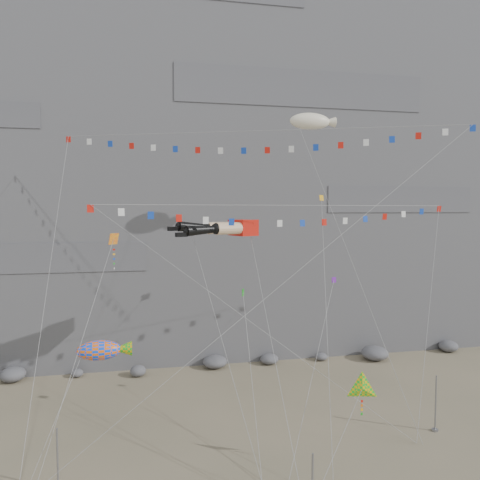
{
  "coord_description": "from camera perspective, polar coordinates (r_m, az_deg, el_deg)",
  "views": [
    {
      "loc": [
        -7.23,
        -31.36,
        16.84
      ],
      "look_at": [
        1.09,
        9.0,
        14.15
      ],
      "focal_mm": 35.0,
      "sensor_mm": 36.0,
      "label": 1
    }
  ],
  "objects": [
    {
      "name": "talus_boulders",
      "position": [
        51.52,
        -3.08,
        -14.64
      ],
      "size": [
        60.0,
        3.0,
        1.2
      ],
      "primitive_type": null,
      "color": "slate",
      "rests_on": "ground"
    },
    {
      "name": "small_kite_b",
      "position": [
        38.31,
        11.27,
        -5.28
      ],
      "size": [
        7.53,
        10.23,
        16.32
      ],
      "color": "#6D1CA4",
      "rests_on": "ground"
    },
    {
      "name": "blimp_windsock",
      "position": [
        44.25,
        8.54,
        14.06
      ],
      "size": [
        6.74,
        12.72,
        27.87
      ],
      "color": "#F8EDCC",
      "rests_on": "ground"
    },
    {
      "name": "anchor_pole_left",
      "position": [
        32.85,
        -21.35,
        -23.6
      ],
      "size": [
        0.12,
        0.12,
        3.77
      ],
      "primitive_type": "cylinder",
      "color": "gray",
      "rests_on": "ground"
    },
    {
      "name": "fish_windsock",
      "position": [
        33.46,
        -16.82,
        -12.76
      ],
      "size": [
        6.12,
        4.39,
        9.17
      ],
      "color": "#FF640D",
      "rests_on": "ground"
    },
    {
      "name": "small_kite_a",
      "position": [
        38.71,
        -5.79,
        0.39
      ],
      "size": [
        3.56,
        13.61,
        19.99
      ],
      "color": "orange",
      "rests_on": "ground"
    },
    {
      "name": "legs_kite",
      "position": [
        38.64,
        -2.15,
        1.44
      ],
      "size": [
        7.69,
        18.02,
        22.52
      ],
      "rotation": [
        0.0,
        0.0,
        0.4
      ],
      "color": "red",
      "rests_on": "ground"
    },
    {
      "name": "flag_banner_upper",
      "position": [
        41.39,
        1.87,
        13.12
      ],
      "size": [
        33.24,
        18.95,
        31.5
      ],
      "color": "red",
      "rests_on": "ground"
    },
    {
      "name": "anchor_pole_right",
      "position": [
        40.36,
        22.75,
        -17.88
      ],
      "size": [
        0.12,
        0.12,
        4.33
      ],
      "primitive_type": "cylinder",
      "color": "gray",
      "rests_on": "ground"
    },
    {
      "name": "harlequin_kite",
      "position": [
        35.28,
        -15.18,
        0.02
      ],
      "size": [
        5.35,
        9.0,
        17.26
      ],
      "color": "red",
      "rests_on": "ground"
    },
    {
      "name": "flag_banner_lower",
      "position": [
        38.59,
        6.29,
        4.2
      ],
      "size": [
        31.0,
        10.29,
        20.06
      ],
      "color": "red",
      "rests_on": "ground"
    },
    {
      "name": "delta_kite",
      "position": [
        31.89,
        14.66,
        -17.16
      ],
      "size": [
        6.14,
        4.13,
        8.23
      ],
      "color": "#EDB40C",
      "rests_on": "ground"
    },
    {
      "name": "small_kite_c",
      "position": [
        35.46,
        0.39,
        -6.67
      ],
      "size": [
        1.44,
        10.19,
        14.22
      ],
      "color": "#18A21C",
      "rests_on": "ground"
    },
    {
      "name": "cliff",
      "position": [
        64.29,
        -5.19,
        11.02
      ],
      "size": [
        80.0,
        28.0,
        50.0
      ],
      "primitive_type": "cube",
      "color": "slate",
      "rests_on": "ground"
    },
    {
      "name": "ground",
      "position": [
        36.32,
        1.3,
        -23.88
      ],
      "size": [
        120.0,
        120.0,
        0.0
      ],
      "primitive_type": "plane",
      "color": "gray",
      "rests_on": "ground"
    },
    {
      "name": "small_kite_d",
      "position": [
        42.83,
        9.93,
        4.55
      ],
      "size": [
        5.97,
        16.65,
        24.55
      ],
      "color": "#F6AA14",
      "rests_on": "ground"
    }
  ]
}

